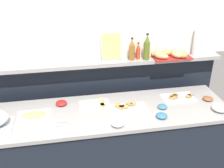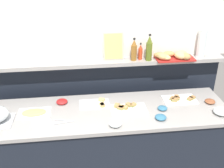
{
  "view_description": "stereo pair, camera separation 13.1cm",
  "coord_description": "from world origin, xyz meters",
  "px_view_note": "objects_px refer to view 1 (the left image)",
  "views": [
    {
      "loc": [
        -0.26,
        -2.12,
        2.26
      ],
      "look_at": [
        0.14,
        0.1,
        1.12
      ],
      "focal_mm": 43.49,
      "sensor_mm": 36.0,
      "label": 1
    },
    {
      "loc": [
        -0.13,
        -2.14,
        2.26
      ],
      "look_at": [
        0.14,
        0.1,
        1.12
      ],
      "focal_mm": 43.49,
      "sensor_mm": 36.0,
      "label": 2
    }
  ],
  "objects_px": {
    "condiment_bowl_red": "(208,99)",
    "hot_sauce_bottle": "(138,52)",
    "condiment_bowl_dark": "(162,116)",
    "sandwich_platter_front": "(178,97)",
    "condiment_bowl_teal": "(61,103)",
    "glass_bowl_large": "(118,123)",
    "sandwich_platter_side": "(128,108)",
    "glass_bowl_medium": "(220,108)",
    "framed_picture": "(111,46)",
    "water_carafe": "(197,42)",
    "vinegar_bottle_amber": "(132,50)",
    "cold_cuts_platter": "(34,115)",
    "olive_oil_bottle": "(147,48)",
    "serving_tongs": "(66,123)",
    "napkin_stack": "(45,130)",
    "bread_basket": "(170,55)",
    "sandwich_platter_rear": "(96,104)",
    "condiment_bowl_cream": "(162,107)"
  },
  "relations": [
    {
      "from": "condiment_bowl_red",
      "to": "hot_sauce_bottle",
      "type": "xyz_separation_m",
      "value": [
        -0.62,
        0.42,
        0.39
      ]
    },
    {
      "from": "condiment_bowl_teal",
      "to": "sandwich_platter_front",
      "type": "bearing_deg",
      "value": -3.96
    },
    {
      "from": "glass_bowl_medium",
      "to": "condiment_bowl_dark",
      "type": "relative_size",
      "value": 1.42
    },
    {
      "from": "sandwich_platter_side",
      "to": "olive_oil_bottle",
      "type": "xyz_separation_m",
      "value": [
        0.28,
        0.41,
        0.44
      ]
    },
    {
      "from": "cold_cuts_platter",
      "to": "hot_sauce_bottle",
      "type": "distance_m",
      "value": 1.21
    },
    {
      "from": "condiment_bowl_dark",
      "to": "condiment_bowl_red",
      "type": "height_order",
      "value": "same"
    },
    {
      "from": "vinegar_bottle_amber",
      "to": "glass_bowl_medium",
      "type": "bearing_deg",
      "value": -40.41
    },
    {
      "from": "framed_picture",
      "to": "condiment_bowl_red",
      "type": "bearing_deg",
      "value": -26.69
    },
    {
      "from": "glass_bowl_large",
      "to": "condiment_bowl_dark",
      "type": "height_order",
      "value": "glass_bowl_large"
    },
    {
      "from": "condiment_bowl_dark",
      "to": "framed_picture",
      "type": "bearing_deg",
      "value": 117.14
    },
    {
      "from": "sandwich_platter_side",
      "to": "glass_bowl_large",
      "type": "height_order",
      "value": "glass_bowl_large"
    },
    {
      "from": "cold_cuts_platter",
      "to": "condiment_bowl_dark",
      "type": "xyz_separation_m",
      "value": [
        1.13,
        -0.22,
        0.01
      ]
    },
    {
      "from": "condiment_bowl_dark",
      "to": "condiment_bowl_red",
      "type": "distance_m",
      "value": 0.6
    },
    {
      "from": "condiment_bowl_cream",
      "to": "condiment_bowl_red",
      "type": "height_order",
      "value": "condiment_bowl_red"
    },
    {
      "from": "water_carafe",
      "to": "bread_basket",
      "type": "bearing_deg",
      "value": -173.67
    },
    {
      "from": "glass_bowl_medium",
      "to": "vinegar_bottle_amber",
      "type": "distance_m",
      "value": 1.02
    },
    {
      "from": "condiment_bowl_red",
      "to": "condiment_bowl_teal",
      "type": "height_order",
      "value": "condiment_bowl_teal"
    },
    {
      "from": "condiment_bowl_red",
      "to": "olive_oil_bottle",
      "type": "relative_size",
      "value": 0.36
    },
    {
      "from": "glass_bowl_large",
      "to": "condiment_bowl_red",
      "type": "xyz_separation_m",
      "value": [
        0.97,
        0.26,
        -0.0
      ]
    },
    {
      "from": "glass_bowl_large",
      "to": "condiment_bowl_dark",
      "type": "relative_size",
      "value": 1.12
    },
    {
      "from": "glass_bowl_medium",
      "to": "serving_tongs",
      "type": "xyz_separation_m",
      "value": [
        -1.42,
        0.05,
        -0.02
      ]
    },
    {
      "from": "hot_sauce_bottle",
      "to": "condiment_bowl_teal",
      "type": "bearing_deg",
      "value": -163.0
    },
    {
      "from": "napkin_stack",
      "to": "sandwich_platter_rear",
      "type": "bearing_deg",
      "value": 35.18
    },
    {
      "from": "sandwich_platter_front",
      "to": "olive_oil_bottle",
      "type": "relative_size",
      "value": 1.19
    },
    {
      "from": "glass_bowl_medium",
      "to": "napkin_stack",
      "type": "distance_m",
      "value": 1.6
    },
    {
      "from": "cold_cuts_platter",
      "to": "olive_oil_bottle",
      "type": "xyz_separation_m",
      "value": [
        1.15,
        0.38,
        0.44
      ]
    },
    {
      "from": "condiment_bowl_red",
      "to": "sandwich_platter_side",
      "type": "bearing_deg",
      "value": -178.17
    },
    {
      "from": "condiment_bowl_teal",
      "to": "water_carafe",
      "type": "height_order",
      "value": "water_carafe"
    },
    {
      "from": "condiment_bowl_cream",
      "to": "water_carafe",
      "type": "bearing_deg",
      "value": 42.49
    },
    {
      "from": "glass_bowl_medium",
      "to": "vinegar_bottle_amber",
      "type": "height_order",
      "value": "vinegar_bottle_amber"
    },
    {
      "from": "condiment_bowl_dark",
      "to": "water_carafe",
      "type": "xyz_separation_m",
      "value": [
        0.58,
        0.63,
        0.45
      ]
    },
    {
      "from": "sandwich_platter_front",
      "to": "condiment_bowl_teal",
      "type": "height_order",
      "value": "condiment_bowl_teal"
    },
    {
      "from": "glass_bowl_large",
      "to": "hot_sauce_bottle",
      "type": "height_order",
      "value": "hot_sauce_bottle"
    },
    {
      "from": "condiment_bowl_teal",
      "to": "serving_tongs",
      "type": "relative_size",
      "value": 0.59
    },
    {
      "from": "framed_picture",
      "to": "water_carafe",
      "type": "distance_m",
      "value": 0.92
    },
    {
      "from": "sandwich_platter_side",
      "to": "condiment_bowl_teal",
      "type": "xyz_separation_m",
      "value": [
        -0.62,
        0.2,
        0.01
      ]
    },
    {
      "from": "condiment_bowl_red",
      "to": "condiment_bowl_teal",
      "type": "bearing_deg",
      "value": 173.31
    },
    {
      "from": "sandwich_platter_side",
      "to": "condiment_bowl_teal",
      "type": "bearing_deg",
      "value": 162.36
    },
    {
      "from": "condiment_bowl_dark",
      "to": "framed_picture",
      "type": "xyz_separation_m",
      "value": [
        -0.34,
        0.67,
        0.45
      ]
    },
    {
      "from": "serving_tongs",
      "to": "condiment_bowl_teal",
      "type": "bearing_deg",
      "value": 95.72
    },
    {
      "from": "condiment_bowl_red",
      "to": "sandwich_platter_rear",
      "type": "bearing_deg",
      "value": 174.75
    },
    {
      "from": "cold_cuts_platter",
      "to": "water_carafe",
      "type": "bearing_deg",
      "value": 13.31
    },
    {
      "from": "cold_cuts_platter",
      "to": "condiment_bowl_teal",
      "type": "xyz_separation_m",
      "value": [
        0.25,
        0.16,
        0.01
      ]
    },
    {
      "from": "sandwich_platter_side",
      "to": "glass_bowl_medium",
      "type": "bearing_deg",
      "value": -11.72
    },
    {
      "from": "sandwich_platter_front",
      "to": "glass_bowl_medium",
      "type": "bearing_deg",
      "value": -45.19
    },
    {
      "from": "condiment_bowl_red",
      "to": "hot_sauce_bottle",
      "type": "bearing_deg",
      "value": 146.07
    },
    {
      "from": "napkin_stack",
      "to": "sandwich_platter_front",
      "type": "bearing_deg",
      "value": 13.73
    },
    {
      "from": "bread_basket",
      "to": "framed_picture",
      "type": "distance_m",
      "value": 0.63
    },
    {
      "from": "sandwich_platter_front",
      "to": "vinegar_bottle_amber",
      "type": "xyz_separation_m",
      "value": [
        -0.42,
        0.31,
        0.42
      ]
    },
    {
      "from": "sandwich_platter_side",
      "to": "vinegar_bottle_amber",
      "type": "height_order",
      "value": "vinegar_bottle_amber"
    }
  ]
}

